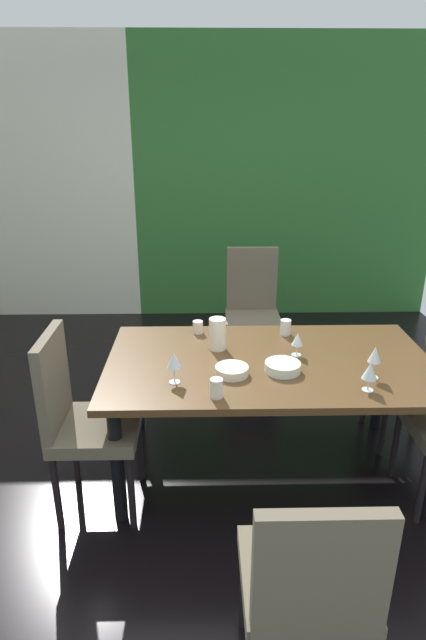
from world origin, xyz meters
TOP-DOWN VIEW (x-y plane):
  - ground_plane at (0.00, 0.00)m, footprint 5.21×5.54m
  - back_panel_interior at (-1.58, 2.72)m, footprint 2.06×0.10m
  - garden_window_panel at (1.03, 2.72)m, footprint 3.15×0.10m
  - dining_table at (0.53, -0.03)m, footprint 1.84×1.04m
  - chair_left_near at (-0.50, -0.32)m, footprint 0.45×0.44m
  - chair_right_far at (1.55, 0.26)m, footprint 0.44×0.44m
  - chair_head_near at (0.50, -1.35)m, footprint 0.44×0.44m
  - chair_head_far at (0.56, 1.30)m, footprint 0.44×0.45m
  - wine_glass_near_window at (0.00, -0.28)m, footprint 0.08×0.08m
  - wine_glass_rear at (0.97, -0.38)m, footprint 0.08×0.08m
  - wine_glass_right at (0.69, 0.03)m, footprint 0.07×0.07m
  - wine_glass_front at (1.04, -0.25)m, footprint 0.07×0.07m
  - serving_bowl_center at (0.30, -0.20)m, footprint 0.18×0.18m
  - serving_bowl_left at (0.58, -0.17)m, footprint 0.19×0.19m
  - cup_east at (0.21, -0.43)m, footprint 0.06×0.06m
  - cup_corner at (0.67, 0.34)m, footprint 0.07×0.07m
  - cup_west at (0.12, 0.38)m, footprint 0.07×0.07m
  - pitcher_south at (0.23, 0.13)m, footprint 0.11×0.10m

SIDE VIEW (x-z plane):
  - ground_plane at x=0.00m, z-range -0.02..0.00m
  - chair_head_near at x=0.50m, z-range 0.07..1.02m
  - chair_right_far at x=1.55m, z-range 0.06..1.06m
  - chair_left_near at x=-0.50m, z-range 0.06..1.07m
  - chair_head_far at x=0.56m, z-range 0.05..1.10m
  - dining_table at x=0.53m, z-range 0.29..1.02m
  - serving_bowl_center at x=0.30m, z-range 0.73..0.77m
  - serving_bowl_left at x=0.58m, z-range 0.73..0.78m
  - cup_west at x=0.12m, z-range 0.73..0.81m
  - cup_east at x=0.21m, z-range 0.73..0.83m
  - cup_corner at x=0.67m, z-range 0.73..0.83m
  - wine_glass_right at x=0.69m, z-range 0.75..0.89m
  - pitcher_south at x=0.23m, z-range 0.73..0.92m
  - wine_glass_rear at x=0.97m, z-range 0.76..0.91m
  - wine_glass_near_window at x=0.00m, z-range 0.77..0.94m
  - wine_glass_front at x=1.04m, z-range 0.77..0.95m
  - back_panel_interior at x=-1.58m, z-range 0.00..2.80m
  - garden_window_panel at x=1.03m, z-range 0.00..2.80m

